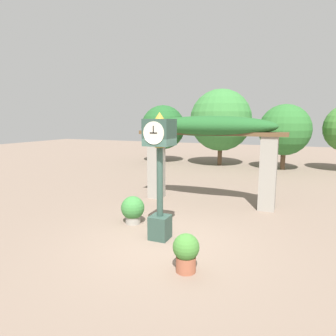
{
  "coord_description": "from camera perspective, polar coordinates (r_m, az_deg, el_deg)",
  "views": [
    {
      "loc": [
        2.8,
        -6.32,
        2.94
      ],
      "look_at": [
        -0.19,
        0.62,
        1.71
      ],
      "focal_mm": 32.0,
      "sensor_mm": 36.0,
      "label": 1
    }
  ],
  "objects": [
    {
      "name": "pergola",
      "position": [
        10.44,
        7.76,
        5.73
      ],
      "size": [
        5.13,
        1.12,
        3.07
      ],
      "color": "gray",
      "rests_on": "ground"
    },
    {
      "name": "potted_plant_near_right",
      "position": [
        8.64,
        -6.73,
        -7.79
      ],
      "size": [
        0.67,
        0.67,
        0.79
      ],
      "color": "gray",
      "rests_on": "ground"
    },
    {
      "name": "ground_plane",
      "position": [
        7.51,
        -0.55,
        -13.83
      ],
      "size": [
        60.0,
        60.0,
        0.0
      ],
      "primitive_type": "plane",
      "color": "#7F6B5B"
    },
    {
      "name": "tree_line",
      "position": [
        19.45,
        13.0,
        8.04
      ],
      "size": [
        14.15,
        3.93,
        4.87
      ],
      "color": "brown",
      "rests_on": "ground"
    },
    {
      "name": "pedestal_clock",
      "position": [
        7.18,
        -1.58,
        0.47
      ],
      "size": [
        0.63,
        0.68,
        3.11
      ],
      "color": "#2D473D",
      "rests_on": "ground"
    },
    {
      "name": "potted_plant_near_left",
      "position": [
        6.02,
        3.45,
        -15.55
      ],
      "size": [
        0.52,
        0.52,
        0.77
      ],
      "color": "#9E563D",
      "rests_on": "ground"
    }
  ]
}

